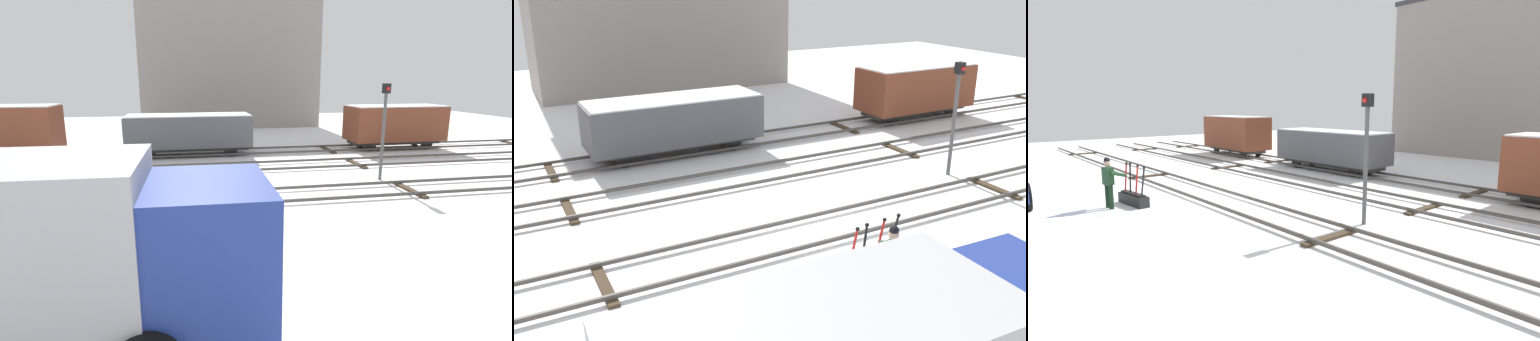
{
  "view_description": "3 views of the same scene",
  "coord_description": "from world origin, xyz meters",
  "views": [
    {
      "loc": [
        -1.83,
        -11.88,
        3.85
      ],
      "look_at": [
        0.48,
        0.47,
        0.86
      ],
      "focal_mm": 27.27,
      "sensor_mm": 36.0,
      "label": 1
    },
    {
      "loc": [
        -7.56,
        -10.68,
        6.27
      ],
      "look_at": [
        -0.34,
        2.89,
        0.74
      ],
      "focal_mm": 38.9,
      "sensor_mm": 36.0,
      "label": 2
    },
    {
      "loc": [
        12.49,
        -7.19,
        3.33
      ],
      "look_at": [
        0.68,
        2.81,
        0.81
      ],
      "focal_mm": 27.99,
      "sensor_mm": 36.0,
      "label": 3
    }
  ],
  "objects": [
    {
      "name": "track_siding_near",
      "position": [
        0.0,
        4.34,
        0.11
      ],
      "size": [
        44.0,
        1.94,
        0.18
      ],
      "color": "#4C4742",
      "rests_on": "ground_plane"
    },
    {
      "name": "signal_post",
      "position": [
        5.6,
        1.62,
        2.26
      ],
      "size": [
        0.24,
        0.32,
        3.66
      ],
      "color": "#4C4C4C",
      "rests_on": "ground_plane"
    },
    {
      "name": "apartment_building",
      "position": [
        2.01,
        20.53,
        5.27
      ],
      "size": [
        14.06,
        5.22,
        10.52
      ],
      "color": "gray",
      "rests_on": "ground_plane"
    },
    {
      "name": "freight_car_near_switch",
      "position": [
        -1.56,
        7.9,
        1.22
      ],
      "size": [
        6.19,
        2.16,
        2.08
      ],
      "rotation": [
        0.0,
        0.0,
        0.01
      ],
      "color": "#2D2B28",
      "rests_on": "ground_plane"
    },
    {
      "name": "track_siding_far",
      "position": [
        0.0,
        7.9,
        0.11
      ],
      "size": [
        44.0,
        1.94,
        0.18
      ],
      "color": "#4C4742",
      "rests_on": "ground_plane"
    },
    {
      "name": "freight_car_far_end",
      "position": [
        -10.37,
        7.9,
        1.5
      ],
      "size": [
        5.48,
        2.21,
        2.64
      ],
      "rotation": [
        0.0,
        0.0,
        -0.03
      ],
      "color": "#2D2B28",
      "rests_on": "ground_plane"
    },
    {
      "name": "rail_worker",
      "position": [
        -0.94,
        -3.29,
        0.95
      ],
      "size": [
        0.59,
        0.7,
        1.69
      ],
      "rotation": [
        0.0,
        0.0,
        0.13
      ],
      "color": "black",
      "rests_on": "ground_plane"
    },
    {
      "name": "track_main_line",
      "position": [
        0.0,
        0.0,
        0.11
      ],
      "size": [
        44.0,
        1.94,
        0.18
      ],
      "color": "#4C4742",
      "rests_on": "ground_plane"
    },
    {
      "name": "ground_plane",
      "position": [
        0.0,
        0.0,
        0.0
      ],
      "size": [
        60.0,
        60.0,
        0.0
      ],
      "primitive_type": "plane",
      "color": "white"
    },
    {
      "name": "switch_lever_frame",
      "position": [
        -0.9,
        -2.55,
        0.25
      ],
      "size": [
        1.66,
        0.55,
        1.45
      ],
      "rotation": [
        0.0,
        0.0,
        0.13
      ],
      "color": "black",
      "rests_on": "ground_plane"
    }
  ]
}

